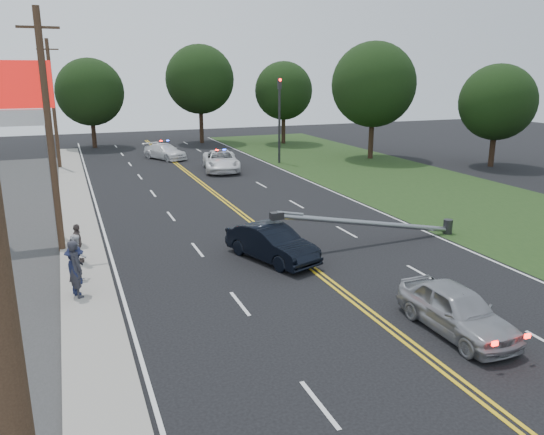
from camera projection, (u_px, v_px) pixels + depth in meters
name	position (u px, v px, depth m)	size (l,w,h in m)	color
ground	(403.00, 338.00, 15.49)	(120.00, 120.00, 0.00)	black
sidewalk	(84.00, 262.00, 21.50)	(1.80, 70.00, 0.12)	gray
grass_verge	(503.00, 213.00, 29.21)	(12.00, 80.00, 0.01)	#1C3414
centerline_yellow	(276.00, 240.00, 24.47)	(0.36, 80.00, 0.00)	gold
pylon_sign	(15.00, 109.00, 22.78)	(3.20, 0.35, 8.00)	gray
traffic_signal	(279.00, 113.00, 44.23)	(0.28, 0.41, 7.05)	#2D2D30
fallen_streetlight	(378.00, 223.00, 23.90)	(9.36, 0.44, 1.91)	#2D2D30
utility_pole_near	(12.00, 429.00, 3.73)	(1.60, 0.28, 10.00)	#382619
utility_pole_mid	(50.00, 133.00, 21.69)	(1.60, 0.28, 10.00)	#382619
utility_pole_far	(53.00, 104.00, 41.44)	(1.60, 0.28, 10.00)	#382619
tree_6	(90.00, 92.00, 53.14)	(6.69, 6.69, 8.93)	black
tree_7	(200.00, 79.00, 56.55)	(7.29, 7.29, 10.41)	black
tree_8	(284.00, 91.00, 56.39)	(6.12, 6.12, 8.66)	black
tree_9	(374.00, 85.00, 46.08)	(7.33, 7.33, 10.13)	black
tree_13	(497.00, 102.00, 42.38)	(6.03, 6.03, 8.20)	black
crashed_sedan	(272.00, 243.00, 21.77)	(1.54, 4.43, 1.46)	black
waiting_sedan	(457.00, 310.00, 15.70)	(1.68, 4.18, 1.42)	#96979D
emergency_a	(221.00, 161.00, 41.65)	(2.59, 5.62, 1.56)	white
emergency_b	(165.00, 152.00, 47.21)	(1.89, 4.66, 1.35)	white
bystander_a	(76.00, 268.00, 17.85)	(0.73, 0.48, 2.00)	#2A2A32
bystander_b	(76.00, 256.00, 19.52)	(0.82, 0.64, 1.68)	silver
bystander_c	(75.00, 270.00, 18.05)	(1.11, 0.64, 1.73)	#171C39
bystander_d	(78.00, 243.00, 21.16)	(0.92, 0.38, 1.58)	#61524E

